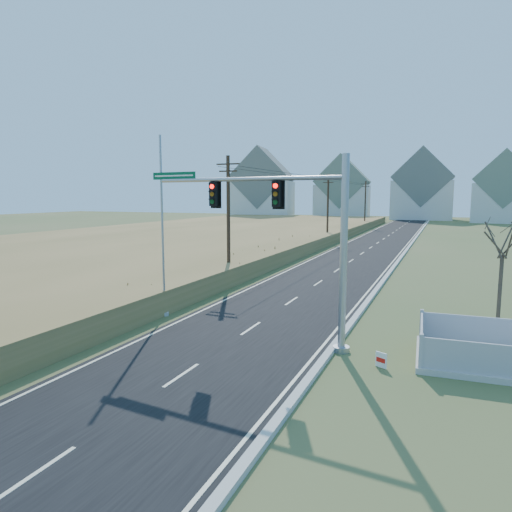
{
  "coord_description": "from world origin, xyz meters",
  "views": [
    {
      "loc": [
        8.09,
        -14.79,
        6.14
      ],
      "look_at": [
        0.1,
        4.37,
        3.4
      ],
      "focal_mm": 32.0,
      "sensor_mm": 36.0,
      "label": 1
    }
  ],
  "objects_px": {
    "fence_enclosure": "(500,358)",
    "bare_tree": "(504,237)",
    "open_sign": "(381,360)",
    "flagpole": "(163,246)",
    "traffic_signal_mast": "(298,232)"
  },
  "relations": [
    {
      "from": "open_sign",
      "to": "traffic_signal_mast",
      "type": "bearing_deg",
      "value": -174.13
    },
    {
      "from": "fence_enclosure",
      "to": "open_sign",
      "type": "height_order",
      "value": "fence_enclosure"
    },
    {
      "from": "traffic_signal_mast",
      "to": "flagpole",
      "type": "bearing_deg",
      "value": 172.93
    },
    {
      "from": "fence_enclosure",
      "to": "bare_tree",
      "type": "xyz_separation_m",
      "value": [
        0.25,
        3.95,
        4.12
      ]
    },
    {
      "from": "flagpole",
      "to": "bare_tree",
      "type": "distance_m",
      "value": 15.78
    },
    {
      "from": "fence_enclosure",
      "to": "bare_tree",
      "type": "bearing_deg",
      "value": 83.81
    },
    {
      "from": "open_sign",
      "to": "bare_tree",
      "type": "height_order",
      "value": "bare_tree"
    },
    {
      "from": "fence_enclosure",
      "to": "flagpole",
      "type": "bearing_deg",
      "value": 173.1
    },
    {
      "from": "fence_enclosure",
      "to": "open_sign",
      "type": "relative_size",
      "value": 10.67
    },
    {
      "from": "traffic_signal_mast",
      "to": "flagpole",
      "type": "relative_size",
      "value": 1.06
    },
    {
      "from": "fence_enclosure",
      "to": "bare_tree",
      "type": "distance_m",
      "value": 5.71
    },
    {
      "from": "flagpole",
      "to": "open_sign",
      "type": "bearing_deg",
      "value": -15.42
    },
    {
      "from": "bare_tree",
      "to": "flagpole",
      "type": "bearing_deg",
      "value": -169.83
    },
    {
      "from": "open_sign",
      "to": "flagpole",
      "type": "bearing_deg",
      "value": -168.9
    },
    {
      "from": "bare_tree",
      "to": "traffic_signal_mast",
      "type": "bearing_deg",
      "value": -149.8
    }
  ]
}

